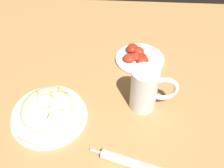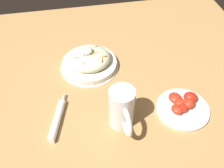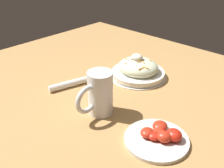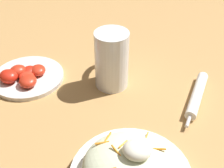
# 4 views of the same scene
# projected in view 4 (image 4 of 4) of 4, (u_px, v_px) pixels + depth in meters

# --- Properties ---
(ground_plane) EXTENTS (1.43, 1.43, 0.00)m
(ground_plane) POSITION_uv_depth(u_px,v_px,m) (131.00, 94.00, 0.75)
(ground_plane) COLOR #B2844C
(beer_mug) EXTENTS (0.08, 0.15, 0.14)m
(beer_mug) POSITION_uv_depth(u_px,v_px,m) (112.00, 62.00, 0.74)
(beer_mug) COLOR white
(beer_mug) RESTS_ON ground_plane
(napkin_roll) EXTENTS (0.07, 0.19, 0.03)m
(napkin_roll) POSITION_uv_depth(u_px,v_px,m) (197.00, 94.00, 0.73)
(napkin_roll) COLOR white
(napkin_roll) RESTS_ON ground_plane
(tomato_plate) EXTENTS (0.18, 0.18, 0.04)m
(tomato_plate) POSITION_uv_depth(u_px,v_px,m) (26.00, 76.00, 0.78)
(tomato_plate) COLOR silver
(tomato_plate) RESTS_ON ground_plane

